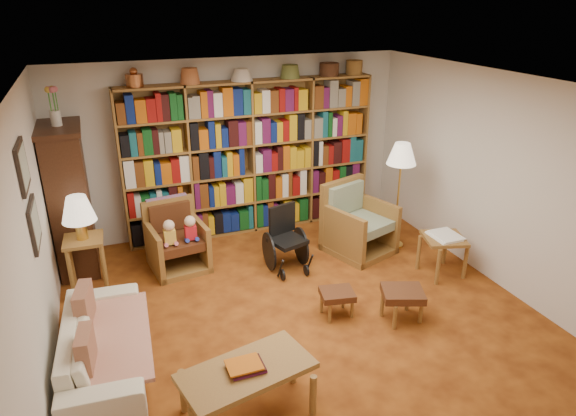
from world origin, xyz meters
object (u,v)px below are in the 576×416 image
armchair_sage (356,224)px  side_table_lamp (85,252)px  wheelchair (285,240)px  floor_lamp (401,158)px  armchair_leather (176,240)px  sofa (103,344)px  side_table_papers (444,243)px  footstool_b (403,296)px  coffee_table (247,374)px  footstool_a (337,296)px

armchair_sage → side_table_lamp: bearing=177.5°
wheelchair → floor_lamp: (1.65, 0.01, 0.91)m
armchair_leather → armchair_sage: bearing=-9.9°
sofa → wheelchair: size_ratio=2.17×
sofa → floor_lamp: 4.25m
armchair_leather → side_table_papers: bearing=-25.1°
sofa → armchair_sage: 3.63m
side_table_lamp → footstool_b: side_table_lamp is taller
sofa → footstool_b: bearing=-92.4°
wheelchair → floor_lamp: floor_lamp is taller
armchair_leather → armchair_sage: 2.42m
floor_lamp → side_table_papers: size_ratio=2.49×
floor_lamp → coffee_table: size_ratio=1.27×
armchair_sage → coffee_table: size_ratio=0.87×
sofa → coffee_table: (1.08, -1.06, 0.15)m
armchair_sage → armchair_leather: bearing=170.1°
sofa → armchair_sage: bearing=-64.1°
armchair_sage → floor_lamp: (0.56, -0.12, 0.92)m
side_table_papers → footstool_a: (-1.63, -0.36, -0.18)m
footstool_a → coffee_table: bearing=-142.1°
side_table_lamp → floor_lamp: bearing=-3.7°
armchair_leather → floor_lamp: bearing=-10.2°
floor_lamp → side_table_papers: bearing=-82.7°
footstool_b → coffee_table: coffee_table is taller
armchair_sage → side_table_papers: size_ratio=1.71×
armchair_sage → footstool_a: armchair_sage is taller
side_table_papers → coffee_table: side_table_papers is taller
footstool_b → wheelchair: bearing=115.5°
side_table_papers → footstool_a: bearing=-167.7°
wheelchair → footstool_a: size_ratio=1.99×
side_table_lamp → side_table_papers: size_ratio=1.15×
side_table_lamp → side_table_papers: side_table_lamp is taller
side_table_lamp → armchair_sage: bearing=-2.5°
side_table_papers → armchair_sage: bearing=123.7°
side_table_papers → footstool_b: side_table_papers is taller
armchair_sage → coffee_table: armchair_sage is taller
floor_lamp → footstool_b: size_ratio=2.79×
armchair_leather → side_table_papers: size_ratio=1.45×
side_table_lamp → coffee_table: side_table_lamp is taller
armchair_leather → armchair_sage: size_ratio=0.85×
side_table_lamp → footstool_b: 3.64m
armchair_leather → armchair_sage: (2.38, -0.42, 0.01)m
footstool_a → armchair_sage: bearing=55.1°
armchair_sage → footstool_a: 1.68m
side_table_papers → footstool_b: (-1.01, -0.68, -0.13)m
wheelchair → side_table_papers: (1.76, -0.89, 0.06)m
armchair_leather → footstool_a: size_ratio=2.12×
floor_lamp → footstool_a: bearing=-140.4°
wheelchair → side_table_papers: 1.97m
wheelchair → armchair_leather: bearing=157.4°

